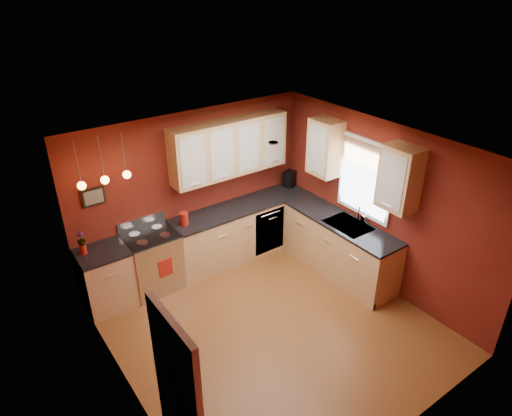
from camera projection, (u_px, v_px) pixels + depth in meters
floor at (272, 327)px, 6.39m from camera, size 4.20×4.20×0.00m
ceiling at (276, 153)px, 5.17m from camera, size 4.00×4.20×0.02m
wall_back at (193, 191)px, 7.28m from camera, size 4.00×0.02×2.60m
wall_front at (410, 349)px, 4.27m from camera, size 4.00×0.02×2.60m
wall_left at (122, 311)px, 4.75m from camera, size 0.02×4.20×2.60m
wall_right at (379, 206)px, 6.81m from camera, size 0.02×4.20×2.60m
base_cabinets_back_left at (107, 279)px, 6.61m from camera, size 0.70×0.60×0.90m
base_cabinets_back_right at (242, 230)px, 7.84m from camera, size 2.54×0.60×0.90m
base_cabinets_right at (339, 247)px, 7.38m from camera, size 0.60×2.10×0.90m
counter_back_left at (102, 252)px, 6.39m from camera, size 0.70×0.62×0.04m
counter_back_right at (242, 206)px, 7.62m from camera, size 2.54×0.62×0.04m
counter_right at (341, 222)px, 7.16m from camera, size 0.62×2.10×0.04m
gas_range at (153, 261)px, 6.98m from camera, size 0.76×0.64×1.11m
dishwasher_front at (270, 231)px, 7.83m from camera, size 0.60×0.02×0.80m
sink at (348, 226)px, 7.05m from camera, size 0.50×0.70×0.33m
window at (366, 176)px, 6.83m from camera, size 0.06×1.02×1.22m
door_left_wall at (180, 407)px, 4.03m from camera, size 0.12×0.82×2.05m
upper_cabinets_back at (230, 148)px, 7.16m from camera, size 2.00×0.35×0.90m
upper_cabinets_right at (360, 162)px, 6.65m from camera, size 0.35×1.95×0.90m
wall_picture at (93, 197)px, 6.30m from camera, size 0.32×0.03×0.26m
pendant_lights at (105, 179)px, 5.95m from camera, size 0.71×0.11×0.66m
red_canister at (184, 219)px, 7.00m from camera, size 0.14×0.14×0.21m
red_vase at (83, 249)px, 6.30m from camera, size 0.09×0.09×0.15m
flowers at (81, 239)px, 6.23m from camera, size 0.13×0.13×0.21m
coffee_maker at (290, 180)px, 8.21m from camera, size 0.24×0.24×0.29m
soap_pump at (365, 217)px, 7.06m from camera, size 0.10×0.10×0.19m
dish_towel at (166, 268)px, 6.75m from camera, size 0.21×0.01×0.29m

